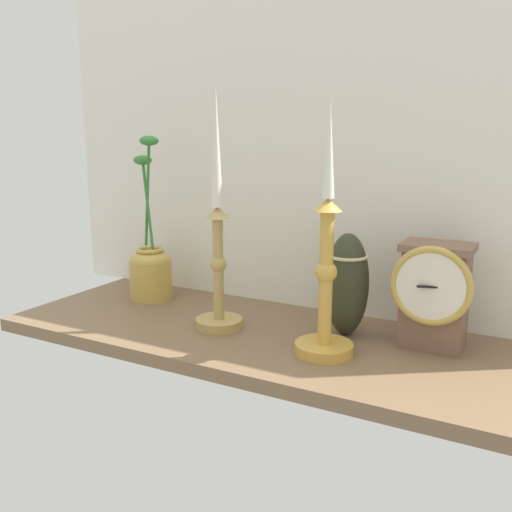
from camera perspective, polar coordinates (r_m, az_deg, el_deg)
The scene contains 7 objects.
ground_plane at distance 103.91cm, azimuth 1.48°, elevation -8.38°, with size 100.00×36.00×2.40cm, color brown.
back_wall at distance 113.93cm, azimuth 5.89°, elevation 10.76°, with size 120.00×2.00×65.00cm, color silver.
mantel_clock at distance 98.59cm, azimuth 17.47°, elevation -3.62°, with size 13.17×9.61×18.13cm.
candlestick_tall_left at distance 102.64cm, azimuth -3.83°, elevation 0.20°, with size 8.72×8.72×43.46cm.
candlestick_tall_center at distance 91.42cm, azimuth 7.01°, elevation -2.71°, with size 9.63×9.63×40.53cm.
brass_vase_jar at distance 124.51cm, azimuth -10.56°, elevation -1.05°, with size 9.43×9.14×34.83cm.
tall_ceramic_vase at distance 101.51cm, azimuth 9.11°, elevation -2.78°, with size 7.72×7.72×18.46cm.
Camera 1 is at (44.07, -86.51, 35.82)cm, focal length 39.83 mm.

